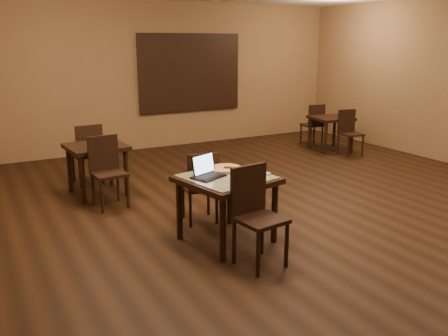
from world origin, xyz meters
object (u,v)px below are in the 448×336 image
other_table_b_chair_near (107,167)px  other_table_b_chair_far (88,151)px  other_table_a (331,123)px  chair_main_far (201,183)px  pizza_pan (226,169)px  other_table_b (96,153)px  other_table_a_chair_far (314,122)px  chair_main_near (255,210)px  laptop (206,171)px  other_table_a_chair_near (349,130)px  tiled_table (227,185)px

other_table_b_chair_near → other_table_b_chair_far: (0.01, 1.13, 0.00)m
other_table_a → chair_main_far: bearing=-142.0°
chair_main_far → other_table_b_chair_near: (-0.84, 1.22, 0.03)m
pizza_pan → other_table_b: pizza_pan is taller
other_table_a → other_table_b_chair_far: (-5.00, -0.10, -0.03)m
other_table_b → pizza_pan: bearing=-70.5°
other_table_a → other_table_a_chair_far: 0.53m
chair_main_near → pizza_pan: 0.88m
other_table_b_chair_near → laptop: bearing=-74.0°
other_table_a_chair_far → chair_main_near: bearing=52.9°
chair_main_near → pizza_pan: bearing=73.3°
laptop → other_table_a_chair_near: size_ratio=0.46×
chair_main_near → tiled_table: bearing=81.0°
tiled_table → other_table_b_chair_far: other_table_b_chair_far is taller
other_table_a → laptop: bearing=-138.2°
other_table_a_chair_near → other_table_b_chair_near: other_table_b_chair_near is taller
pizza_pan → other_table_a_chair_far: other_table_a_chair_far is taller
chair_main_near → other_table_b: size_ratio=1.17×
tiled_table → other_table_a_chair_near: bearing=19.4°
chair_main_far → laptop: size_ratio=2.23×
chair_main_far → other_table_a_chair_near: bearing=-146.5°
laptop → chair_main_near: bearing=-97.8°
pizza_pan → other_table_b_chair_far: bearing=109.4°
chair_main_far → other_table_b_chair_far: other_table_b_chair_far is taller
tiled_table → other_table_b: tiled_table is taller
tiled_table → pizza_pan: pizza_pan is taller
other_table_a → tiled_table: bearing=-136.0°
tiled_table → other_table_b_chair_far: 3.08m
pizza_pan → other_table_b_chair_near: bearing=121.3°
laptop → other_table_a_chair_far: bearing=16.2°
other_table_b → other_table_a_chair_far: bearing=8.7°
tiled_table → other_table_a: (4.16, 3.06, -0.08)m
pizza_pan → other_table_b: size_ratio=0.45×
chair_main_near → other_table_b_chair_near: chair_main_near is taller
other_table_a → chair_main_near: bearing=-131.0°
other_table_a_chair_near → other_table_b_chair_near: 5.07m
other_table_b → other_table_b_chair_near: (-0.01, -0.56, -0.08)m
other_table_a → other_table_a_chair_far: (-0.01, 0.53, -0.07)m
tiled_table → other_table_b_chair_far: bearing=93.8°
other_table_a → other_table_b_chair_far: 5.00m
tiled_table → other_table_a_chair_near: other_table_a_chair_near is taller
laptop → other_table_b_chair_far: bearing=80.1°
tiled_table → other_table_a_chair_near: 4.88m
other_table_a → other_table_a_chair_near: bearing=-81.2°
tiled_table → laptop: bearing=140.3°
other_table_b → other_table_b_chair_near: 0.57m
chair_main_near → other_table_b: bearing=97.5°
other_table_b_chair_near → other_table_b: bearing=84.7°
other_table_a_chair_far → tiled_table: bearing=48.5°
laptop → other_table_b_chair_far: laptop is taller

